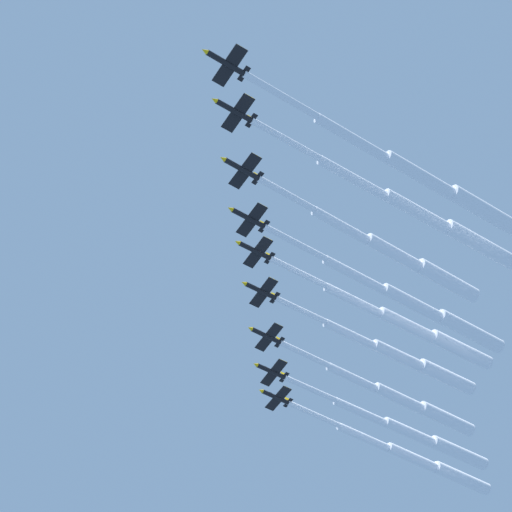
{
  "coord_description": "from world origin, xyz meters",
  "views": [
    {
      "loc": [
        69.03,
        -155.43,
        49.04
      ],
      "look_at": [
        0.0,
        0.0,
        214.15
      ],
      "focal_mm": 74.73,
      "sensor_mm": 36.0,
      "label": 1
    }
  ],
  "objects": [
    {
      "name": "jet_port_outer",
      "position": [
        18.12,
        49.41,
        215.59
      ],
      "size": [
        40.14,
        62.68,
        4.35
      ],
      "color": "black"
    },
    {
      "name": "jet_lead",
      "position": [
        42.19,
        -7.85,
        212.44
      ],
      "size": [
        45.1,
        72.03,
        4.35
      ],
      "color": "black"
    },
    {
      "name": "jet_starboard_mid",
      "position": [
        23.96,
        39.47,
        215.68
      ],
      "size": [
        42.71,
        66.83,
        4.26
      ],
      "color": "black"
    },
    {
      "name": "jet_starboard_inner",
      "position": [
        29.56,
        11.68,
        213.0
      ],
      "size": [
        38.57,
        63.11,
        4.3
      ],
      "color": "black"
    },
    {
      "name": "jet_port_mid",
      "position": [
        28.55,
        28.92,
        212.35
      ],
      "size": [
        43.38,
        70.13,
        4.32
      ],
      "color": "black"
    },
    {
      "name": "jet_trail_starboard",
      "position": [
        8.03,
        93.37,
        214.63
      ],
      "size": [
        43.9,
        71.78,
        4.25
      ],
      "color": "black"
    },
    {
      "name": "jet_starboard_outer",
      "position": [
        13.66,
        63.17,
        213.11
      ],
      "size": [
        39.74,
        64.35,
        4.34
      ],
      "color": "black"
    },
    {
      "name": "jet_trail_port",
      "position": [
        11.64,
        78.49,
        212.71
      ],
      "size": [
        43.01,
        68.42,
        4.36
      ],
      "color": "black"
    },
    {
      "name": "jet_port_inner",
      "position": [
        37.93,
        4.08,
        215.12
      ],
      "size": [
        44.95,
        70.88,
        4.3
      ],
      "color": "black"
    }
  ]
}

